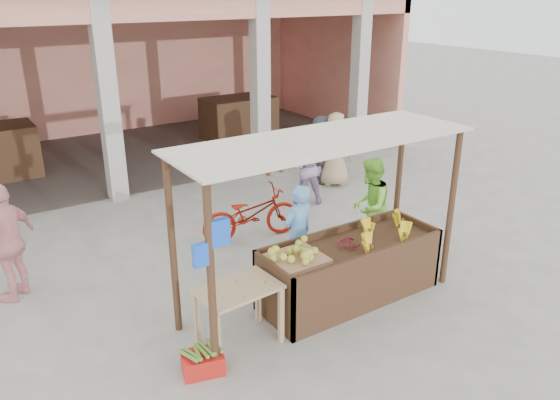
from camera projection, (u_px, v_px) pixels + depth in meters
ground at (321, 307)px, 7.55m from camera, size 60.00×60.00×0.00m
market_building at (107, 49)px, 13.54m from camera, size 14.40×6.40×4.20m
fruit_stall at (350, 272)px, 7.66m from camera, size 2.60×0.95×0.80m
stall_awning at (321, 171)px, 6.87m from camera, size 4.09×1.35×2.39m
banana_heap at (384, 232)px, 7.71m from camera, size 1.13×0.62×0.21m
melon_tray at (295, 255)px, 7.07m from camera, size 0.75×0.65×0.20m
berry_heap at (347, 241)px, 7.51m from camera, size 0.42×0.35×0.13m
side_table at (238, 297)px, 6.57m from camera, size 1.02×0.72×0.79m
papaya_pile at (238, 279)px, 6.48m from camera, size 0.76×0.44×0.22m
red_crate at (203, 363)px, 6.24m from camera, size 0.53×0.44×0.24m
plantain_bundle at (202, 351)px, 6.19m from camera, size 0.38×0.27×0.08m
produce_sacks at (273, 160)px, 12.87m from camera, size 0.87×0.82×0.66m
vendor_blue at (298, 231)px, 7.98m from camera, size 0.68×0.55×1.62m
vendor_green at (370, 204)px, 8.84m from camera, size 0.95×0.85×1.71m
motorcycle at (251, 213)px, 9.45m from camera, size 0.95×1.93×0.96m
shopper_b at (8, 238)px, 7.49m from camera, size 1.17×1.16×1.84m
shopper_c at (335, 146)px, 11.90m from camera, size 1.04×0.96×1.81m
shopper_d at (321, 147)px, 12.12m from camera, size 0.72×1.54×1.62m
shopper_f at (305, 163)px, 10.88m from camera, size 0.94×0.69×1.71m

